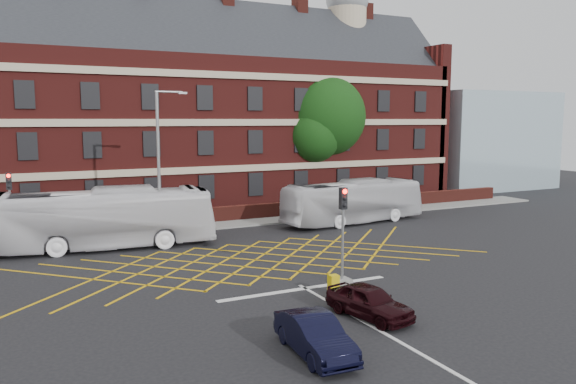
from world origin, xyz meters
name	(u,v)px	position (x,y,z in m)	size (l,w,h in m)	color
ground	(271,269)	(0.00, 0.00, 0.00)	(120.00, 120.00, 0.00)	black
victorian_building	(161,112)	(0.25, 22.00, 7.84)	(51.00, 12.17, 20.40)	#541815
boundary_wall	(193,217)	(0.00, 13.00, 0.55)	(56.00, 0.50, 1.10)	#531C16
far_pavement	(197,226)	(0.00, 12.00, 0.06)	(60.00, 3.00, 0.12)	slate
glass_block	(477,140)	(34.00, 21.00, 5.00)	(14.00, 10.00, 10.00)	#99B2BF
box_junction_hatching	(255,260)	(0.00, 2.00, 0.01)	(11.50, 0.12, 0.02)	#CC990C
stop_line	(305,288)	(0.00, -3.50, 0.01)	(8.00, 0.30, 0.02)	silver
centre_line	(399,341)	(0.00, -10.00, 0.01)	(0.15, 14.00, 0.02)	silver
bus_left	(103,219)	(-6.61, 8.20, 1.71)	(2.87, 12.29, 3.42)	white
bus_right	(353,202)	(10.30, 8.61, 1.50)	(2.53, 10.80, 3.01)	silver
car_navy	(315,335)	(-2.95, -9.65, 0.61)	(1.30, 3.73, 1.23)	black
car_maroon	(369,301)	(0.43, -7.66, 0.61)	(1.44, 3.58, 1.22)	black
deciduous_tree	(324,122)	(12.89, 17.25, 6.99)	(7.31, 6.90, 10.94)	black
traffic_light_near	(343,244)	(1.85, -3.51, 1.76)	(0.70, 0.70, 4.27)	slate
traffic_light_far	(11,217)	(-11.20, 10.60, 1.76)	(0.70, 0.70, 4.27)	slate
street_lamp	(161,192)	(-3.34, 8.09, 3.04)	(2.25, 1.00, 8.85)	slate
utility_cabinet	(333,285)	(0.69, -4.69, 0.41)	(0.40, 0.36, 0.81)	gold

